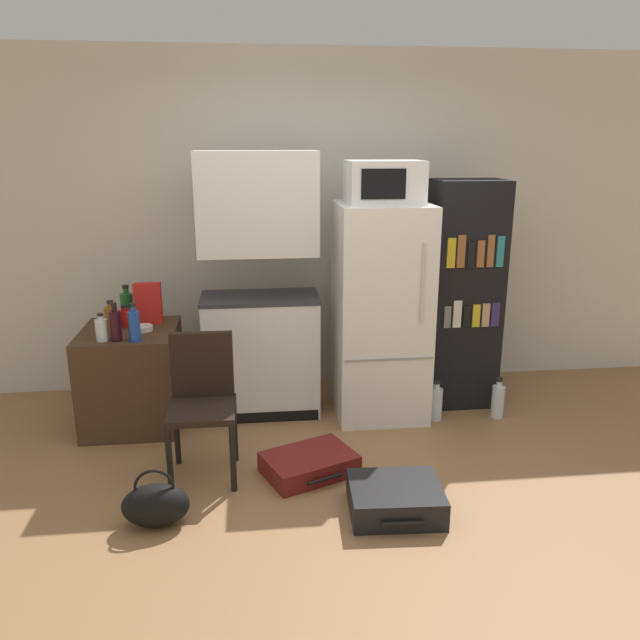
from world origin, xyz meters
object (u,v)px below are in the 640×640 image
(refrigerator, at_px, (380,312))
(bottle_green_tall, at_px, (127,307))
(bookshelf, at_px, (463,295))
(suitcase_small_flat, at_px, (395,499))
(handbag, at_px, (156,505))
(cereal_box, at_px, (148,303))
(side_table, at_px, (132,377))
(bottle_clear_short, at_px, (102,329))
(bottle_amber_beer, at_px, (111,318))
(water_bottle_front, at_px, (436,403))
(water_bottle_middle, at_px, (498,400))
(bottle_blue_soda, at_px, (134,325))
(microwave, at_px, (384,182))
(bowl, at_px, (143,328))
(suitcase_large_flat, at_px, (309,464))
(bottle_ketchup_red, at_px, (125,318))
(kitchen_hutch, at_px, (260,296))
(bottle_wine_dark, at_px, (116,325))
(chair, at_px, (202,393))

(refrigerator, height_order, bottle_green_tall, refrigerator)
(bookshelf, height_order, suitcase_small_flat, bookshelf)
(handbag, bearing_deg, cereal_box, 97.81)
(side_table, bearing_deg, bottle_clear_short, -117.87)
(bottle_amber_beer, height_order, water_bottle_front, bottle_amber_beer)
(cereal_box, xyz_separation_m, water_bottle_middle, (2.55, -0.35, -0.73))
(water_bottle_middle, bearing_deg, bottle_clear_short, -179.29)
(suitcase_small_flat, relative_size, water_bottle_middle, 1.70)
(refrigerator, bearing_deg, bookshelf, 10.90)
(bookshelf, bearing_deg, bottle_blue_soda, -170.43)
(microwave, bearing_deg, bowl, -178.74)
(suitcase_large_flat, bearing_deg, microwave, 32.13)
(bottle_green_tall, height_order, water_bottle_front, bottle_green_tall)
(bottle_blue_soda, height_order, water_bottle_middle, bottle_blue_soda)
(bottle_ketchup_red, bearing_deg, microwave, -2.61)
(side_table, height_order, refrigerator, refrigerator)
(kitchen_hutch, height_order, bottle_amber_beer, kitchen_hutch)
(side_table, relative_size, water_bottle_middle, 2.29)
(bowl, bearing_deg, bottle_ketchup_red, 139.92)
(bottle_clear_short, bearing_deg, kitchen_hutch, 18.50)
(suitcase_large_flat, bearing_deg, water_bottle_front, 10.99)
(bottle_wine_dark, distance_m, handbag, 1.33)
(bottle_wine_dark, bearing_deg, water_bottle_middle, 0.85)
(bottle_ketchup_red, relative_size, water_bottle_middle, 0.49)
(bottle_clear_short, relative_size, handbag, 0.52)
(bowl, bearing_deg, microwave, 1.26)
(bottle_green_tall, xyz_separation_m, water_bottle_front, (2.23, -0.39, -0.70))
(bottle_clear_short, height_order, bottle_wine_dark, bottle_wine_dark)
(bookshelf, distance_m, bowl, 2.37)
(refrigerator, height_order, bottle_amber_beer, refrigerator)
(bookshelf, distance_m, chair, 2.14)
(bowl, relative_size, water_bottle_front, 0.42)
(suitcase_large_flat, bearing_deg, water_bottle_middle, 1.29)
(bottle_wine_dark, bearing_deg, bookshelf, 8.62)
(bookshelf, height_order, bottle_wine_dark, bookshelf)
(bottle_green_tall, relative_size, suitcase_large_flat, 0.43)
(bowl, relative_size, chair, 0.15)
(kitchen_hutch, distance_m, bottle_blue_soda, 0.92)
(bottle_green_tall, bearing_deg, suitcase_small_flat, -42.73)
(bookshelf, xyz_separation_m, bottle_clear_short, (-2.60, -0.37, -0.07))
(bottle_clear_short, bearing_deg, bottle_amber_beer, 85.66)
(cereal_box, bearing_deg, suitcase_large_flat, -43.43)
(bookshelf, bearing_deg, handbag, -145.91)
(suitcase_small_flat, xyz_separation_m, water_bottle_middle, (1.04, 1.13, 0.05))
(bookshelf, bearing_deg, bottle_amber_beer, -176.82)
(microwave, bearing_deg, bottle_wine_dark, -172.26)
(bottle_amber_beer, distance_m, water_bottle_front, 2.41)
(bottle_wine_dark, height_order, handbag, bottle_wine_dark)
(refrigerator, bearing_deg, chair, -148.96)
(side_table, bearing_deg, bottle_wine_dark, -96.98)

